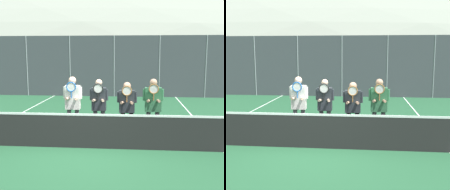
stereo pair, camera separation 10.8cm
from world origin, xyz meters
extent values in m
plane|color=#1E4C2D|center=(0.00, 0.00, 0.00)|extent=(120.00, 120.00, 0.00)
ellipsoid|color=gray|center=(0.00, 52.06, 0.00)|extent=(135.96, 75.53, 26.44)
cube|color=beige|center=(-1.78, 16.72, 1.42)|extent=(12.59, 5.00, 2.84)
cube|color=brown|center=(-1.78, 16.72, 3.02)|extent=(13.09, 5.50, 0.36)
cylinder|color=gray|center=(-5.26, 9.19, 1.78)|extent=(0.06, 0.06, 3.56)
cylinder|color=gray|center=(-2.63, 9.19, 1.78)|extent=(0.06, 0.06, 3.56)
cylinder|color=gray|center=(0.00, 9.19, 1.78)|extent=(0.06, 0.06, 3.56)
cylinder|color=gray|center=(2.63, 9.19, 1.78)|extent=(0.06, 0.06, 3.56)
cylinder|color=gray|center=(5.26, 9.19, 1.78)|extent=(0.06, 0.06, 3.56)
cube|color=#42474C|center=(0.00, 9.19, 1.78)|extent=(15.78, 0.02, 3.56)
cube|color=black|center=(0.00, 0.00, 0.45)|extent=(9.55, 0.02, 0.91)
cube|color=white|center=(0.00, 0.00, 0.93)|extent=(9.55, 0.03, 0.06)
cube|color=white|center=(-3.62, 3.00, 0.00)|extent=(0.05, 16.00, 0.01)
cube|color=white|center=(3.62, 3.00, 0.00)|extent=(0.05, 16.00, 0.01)
cylinder|color=#56565B|center=(-0.71, 0.89, 0.45)|extent=(0.13, 0.13, 0.90)
cylinder|color=#56565B|center=(-0.48, 0.89, 0.45)|extent=(0.13, 0.13, 0.90)
cube|color=white|center=(-0.60, 0.89, 1.26)|extent=(0.43, 0.22, 0.71)
sphere|color=#DBB293|center=(-0.60, 0.89, 1.76)|extent=(0.22, 0.22, 0.22)
cylinder|color=white|center=(-0.84, 0.89, 1.40)|extent=(0.08, 0.08, 0.35)
cylinder|color=white|center=(-0.35, 0.89, 1.40)|extent=(0.08, 0.08, 0.35)
cylinder|color=#DBB293|center=(-0.70, 0.80, 1.24)|extent=(0.16, 0.27, 0.08)
cylinder|color=#DBB293|center=(-0.49, 0.80, 1.24)|extent=(0.16, 0.27, 0.08)
cylinder|color=#1E5BAD|center=(-0.60, 0.71, 1.36)|extent=(0.03, 0.03, 0.20)
torus|color=#1E5BAD|center=(-0.60, 0.71, 1.59)|extent=(0.30, 0.03, 0.30)
cylinder|color=silver|center=(-0.60, 0.71, 1.59)|extent=(0.24, 0.00, 0.24)
cylinder|color=#56565B|center=(0.07, 0.94, 0.43)|extent=(0.13, 0.13, 0.86)
cylinder|color=#56565B|center=(0.31, 0.94, 0.43)|extent=(0.13, 0.13, 0.86)
cube|color=#282D33|center=(0.19, 0.94, 1.21)|extent=(0.42, 0.22, 0.68)
sphere|color=#DBB293|center=(0.19, 0.94, 1.70)|extent=(0.20, 0.20, 0.20)
cylinder|color=#282D33|center=(-0.04, 0.94, 1.34)|extent=(0.08, 0.08, 0.34)
cylinder|color=#282D33|center=(0.43, 0.94, 1.34)|extent=(0.08, 0.08, 0.34)
cylinder|color=#DBB293|center=(0.09, 0.85, 1.19)|extent=(0.16, 0.27, 0.08)
cylinder|color=#DBB293|center=(0.30, 0.85, 1.19)|extent=(0.16, 0.27, 0.08)
cylinder|color=black|center=(0.19, 0.76, 1.31)|extent=(0.03, 0.03, 0.20)
torus|color=black|center=(0.19, 0.76, 1.55)|extent=(0.30, 0.03, 0.30)
cylinder|color=silver|center=(0.19, 0.76, 1.55)|extent=(0.25, 0.00, 0.25)
cylinder|color=black|center=(0.91, 0.89, 0.41)|extent=(0.13, 0.13, 0.83)
cylinder|color=black|center=(1.16, 0.89, 0.41)|extent=(0.13, 0.13, 0.83)
cube|color=#282D33|center=(1.03, 0.89, 1.16)|extent=(0.45, 0.22, 0.66)
sphere|color=tan|center=(1.03, 0.89, 1.62)|extent=(0.22, 0.22, 0.22)
cylinder|color=#282D33|center=(0.78, 0.89, 1.28)|extent=(0.08, 0.08, 0.32)
cylinder|color=#282D33|center=(1.28, 0.89, 1.28)|extent=(0.08, 0.08, 0.32)
cylinder|color=tan|center=(0.92, 0.80, 1.14)|extent=(0.16, 0.27, 0.08)
cylinder|color=tan|center=(1.14, 0.80, 1.14)|extent=(0.16, 0.27, 0.08)
cylinder|color=#936033|center=(1.03, 0.71, 1.26)|extent=(0.03, 0.03, 0.20)
torus|color=#936033|center=(1.03, 0.71, 1.50)|extent=(0.29, 0.03, 0.29)
cylinder|color=silver|center=(1.03, 0.71, 1.50)|extent=(0.24, 0.00, 0.24)
cylinder|color=#56565B|center=(1.66, 0.85, 0.44)|extent=(0.13, 0.13, 0.88)
cylinder|color=#56565B|center=(1.92, 0.85, 0.44)|extent=(0.13, 0.13, 0.88)
cube|color=#337047|center=(1.79, 0.85, 1.23)|extent=(0.47, 0.22, 0.70)
sphere|color=tan|center=(1.79, 0.85, 1.73)|extent=(0.21, 0.21, 0.21)
cylinder|color=#337047|center=(1.53, 0.85, 1.37)|extent=(0.08, 0.08, 0.34)
cylinder|color=#337047|center=(2.05, 0.85, 1.37)|extent=(0.08, 0.08, 0.34)
cylinder|color=tan|center=(1.67, 0.76, 1.22)|extent=(0.16, 0.27, 0.08)
cylinder|color=tan|center=(1.91, 0.76, 1.22)|extent=(0.16, 0.27, 0.08)
cylinder|color=#936033|center=(1.79, 0.67, 1.34)|extent=(0.03, 0.03, 0.20)
torus|color=#936033|center=(1.79, 0.67, 1.57)|extent=(0.29, 0.03, 0.29)
cylinder|color=silver|center=(1.79, 0.67, 1.57)|extent=(0.24, 0.00, 0.24)
cube|color=black|center=(-4.22, 11.51, 0.67)|extent=(4.34, 1.86, 0.75)
cube|color=#2D3842|center=(-4.22, 11.51, 1.36)|extent=(2.38, 1.71, 0.61)
cylinder|color=black|center=(-2.81, 10.56, 0.30)|extent=(0.60, 0.16, 0.60)
cylinder|color=black|center=(-2.81, 12.46, 0.30)|extent=(0.60, 0.16, 0.60)
cylinder|color=black|center=(-5.63, 10.56, 0.30)|extent=(0.60, 0.16, 0.60)
cylinder|color=black|center=(-5.63, 12.46, 0.30)|extent=(0.60, 0.16, 0.60)
cube|color=slate|center=(0.85, 11.57, 0.73)|extent=(4.39, 1.71, 0.85)
cube|color=#2D3842|center=(0.85, 11.57, 1.50)|extent=(2.42, 1.57, 0.70)
cylinder|color=black|center=(2.28, 10.70, 0.30)|extent=(0.60, 0.16, 0.60)
cylinder|color=black|center=(2.28, 12.44, 0.30)|extent=(0.60, 0.16, 0.60)
cylinder|color=black|center=(-0.58, 10.70, 0.30)|extent=(0.60, 0.16, 0.60)
cylinder|color=black|center=(-0.58, 12.44, 0.30)|extent=(0.60, 0.16, 0.60)
cube|color=black|center=(5.95, 11.73, 0.68)|extent=(4.39, 1.78, 0.76)
cube|color=#2D3842|center=(5.95, 11.73, 1.37)|extent=(2.42, 1.64, 0.62)
cylinder|color=black|center=(7.38, 12.64, 0.30)|extent=(0.60, 0.16, 0.60)
cylinder|color=black|center=(4.52, 10.82, 0.30)|extent=(0.60, 0.16, 0.60)
cylinder|color=black|center=(4.52, 12.64, 0.30)|extent=(0.60, 0.16, 0.60)
camera|label=1|loc=(1.28, -7.26, 2.58)|focal=45.00mm
camera|label=2|loc=(1.39, -7.25, 2.58)|focal=45.00mm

